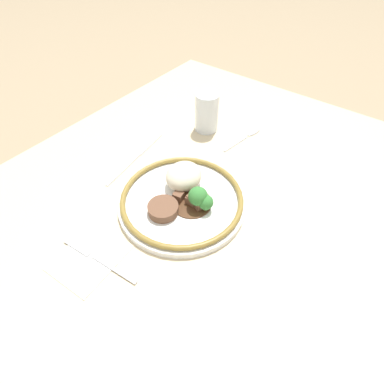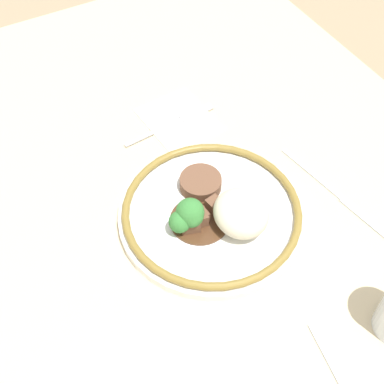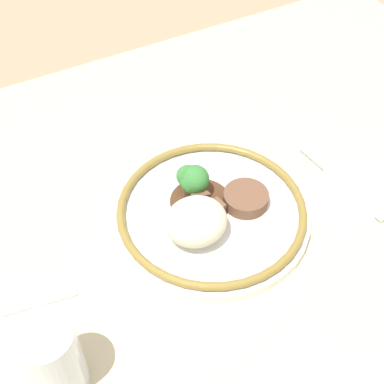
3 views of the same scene
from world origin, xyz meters
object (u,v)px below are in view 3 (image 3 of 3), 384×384
(plate, at_px, (209,211))
(knife, at_px, (250,348))
(fork, at_px, (350,190))
(juice_glass, at_px, (54,361))

(plate, relative_size, knife, 1.22)
(fork, xyz_separation_m, knife, (0.27, 0.14, -0.00))
(plate, xyz_separation_m, fork, (-0.21, 0.05, -0.02))
(plate, bearing_deg, fork, 166.06)
(knife, bearing_deg, plate, -114.76)
(fork, bearing_deg, plate, -109.34)
(juice_glass, relative_size, fork, 0.62)
(plate, distance_m, fork, 0.22)
(juice_glass, xyz_separation_m, fork, (-0.48, -0.07, -0.04))
(plate, height_order, knife, plate)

